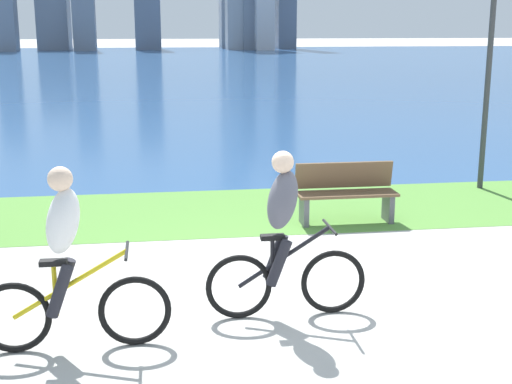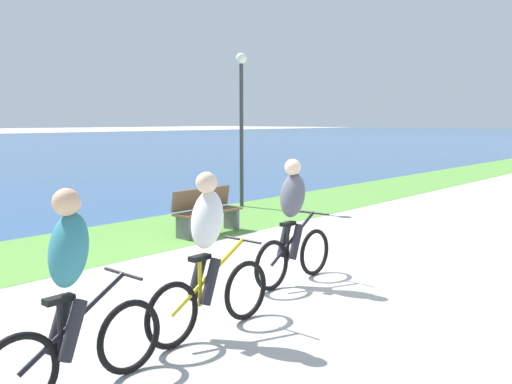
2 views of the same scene
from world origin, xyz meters
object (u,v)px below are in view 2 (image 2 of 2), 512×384
at_px(bench_near_path, 206,211).
at_px(lamppost_tall, 241,107).
at_px(cyclist_distant_rear, 72,295).
at_px(cyclist_trailing, 209,255).
at_px(cyclist_lead, 293,223).

relative_size(bench_near_path, lamppost_tall, 0.38).
bearing_deg(lamppost_tall, cyclist_distant_rear, -145.18).
relative_size(cyclist_distant_rear, bench_near_path, 1.14).
bearing_deg(lamppost_tall, cyclist_trailing, -139.75).
bearing_deg(bench_near_path, lamppost_tall, 31.30).
distance_m(cyclist_lead, cyclist_distant_rear, 3.74).
bearing_deg(lamppost_tall, bench_near_path, -148.70).
bearing_deg(cyclist_distant_rear, bench_near_path, 36.74).
distance_m(cyclist_trailing, cyclist_distant_rear, 1.65).
bearing_deg(cyclist_lead, bench_near_path, 64.71).
xyz_separation_m(cyclist_distant_rear, lamppost_tall, (8.32, 5.79, 1.72)).
xyz_separation_m(cyclist_lead, cyclist_trailing, (-2.05, -0.47, -0.00)).
relative_size(cyclist_trailing, lamppost_tall, 0.45).
height_order(cyclist_lead, cyclist_trailing, cyclist_lead).
bearing_deg(cyclist_distant_rear, cyclist_lead, 9.24).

